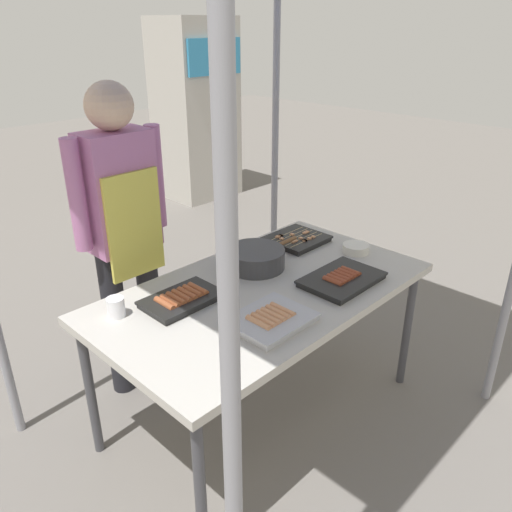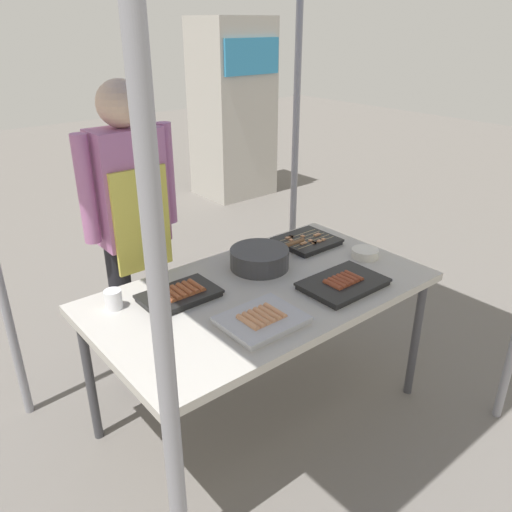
% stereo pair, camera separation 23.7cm
% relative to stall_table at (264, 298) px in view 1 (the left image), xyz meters
% --- Properties ---
extents(ground_plane, '(18.00, 18.00, 0.00)m').
position_rel_stall_table_xyz_m(ground_plane, '(0.00, 0.00, -0.70)').
color(ground_plane, '#66605B').
extents(stall_table, '(1.60, 0.90, 0.75)m').
position_rel_stall_table_xyz_m(stall_table, '(0.00, 0.00, 0.00)').
color(stall_table, '#B7B2A8').
rests_on(stall_table, ground).
extents(tray_grilled_sausages, '(0.35, 0.22, 0.05)m').
position_rel_stall_table_xyz_m(tray_grilled_sausages, '(-0.36, 0.16, 0.07)').
color(tray_grilled_sausages, black).
rests_on(tray_grilled_sausages, stall_table).
extents(tray_meat_skewers, '(0.31, 0.28, 0.04)m').
position_rel_stall_table_xyz_m(tray_meat_skewers, '(0.53, 0.24, 0.07)').
color(tray_meat_skewers, black).
rests_on(tray_meat_skewers, stall_table).
extents(tray_pork_links, '(0.33, 0.27, 0.05)m').
position_rel_stall_table_xyz_m(tray_pork_links, '(-0.20, -0.23, 0.07)').
color(tray_pork_links, '#ADADB2').
rests_on(tray_pork_links, stall_table).
extents(tray_spring_rolls, '(0.39, 0.27, 0.05)m').
position_rel_stall_table_xyz_m(tray_spring_rolls, '(0.30, -0.23, 0.07)').
color(tray_spring_rolls, black).
rests_on(tray_spring_rolls, stall_table).
extents(cooking_wok, '(0.46, 0.30, 0.10)m').
position_rel_stall_table_xyz_m(cooking_wok, '(0.13, 0.18, 0.11)').
color(cooking_wok, '#38383A').
rests_on(cooking_wok, stall_table).
extents(condiment_bowl, '(0.14, 0.14, 0.05)m').
position_rel_stall_table_xyz_m(condiment_bowl, '(0.65, -0.08, 0.08)').
color(condiment_bowl, silver).
rests_on(condiment_bowl, stall_table).
extents(drink_cup_near_edge, '(0.08, 0.08, 0.09)m').
position_rel_stall_table_xyz_m(drink_cup_near_edge, '(-0.62, 0.28, 0.10)').
color(drink_cup_near_edge, white).
rests_on(drink_cup_near_edge, stall_table).
extents(vendor_woman, '(0.52, 0.23, 1.65)m').
position_rel_stall_table_xyz_m(vendor_woman, '(-0.29, 0.70, 0.29)').
color(vendor_woman, black).
rests_on(vendor_woman, ground).
extents(neighbor_stall_left, '(0.78, 0.71, 1.94)m').
position_rel_stall_table_xyz_m(neighbor_stall_left, '(2.20, 3.15, 0.28)').
color(neighbor_stall_left, '#B7B2A8').
rests_on(neighbor_stall_left, ground).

